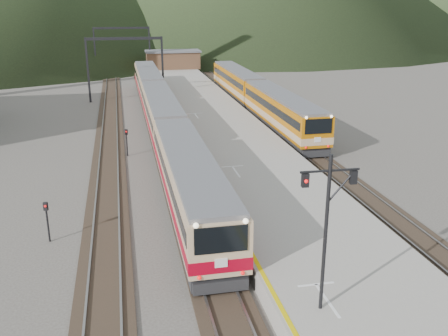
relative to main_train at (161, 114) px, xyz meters
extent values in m
cube|color=black|center=(0.00, 2.71, -1.88)|extent=(2.60, 200.00, 0.12)
cube|color=slate|center=(-0.72, 2.71, -1.78)|extent=(0.10, 200.00, 0.14)
cube|color=slate|center=(0.72, 2.71, -1.78)|extent=(0.10, 200.00, 0.14)
cube|color=black|center=(-5.00, 2.71, -1.88)|extent=(2.60, 200.00, 0.12)
cube|color=slate|center=(-5.72, 2.71, -1.78)|extent=(0.10, 200.00, 0.14)
cube|color=slate|center=(-4.28, 2.71, -1.78)|extent=(0.10, 200.00, 0.14)
cube|color=black|center=(11.50, 2.71, -1.88)|extent=(2.60, 200.00, 0.12)
cube|color=slate|center=(10.78, 2.71, -1.78)|extent=(0.10, 200.00, 0.14)
cube|color=slate|center=(12.22, 2.71, -1.78)|extent=(0.10, 200.00, 0.14)
cube|color=gray|center=(5.60, 0.71, -1.44)|extent=(8.00, 100.00, 1.00)
cube|color=black|center=(-7.50, 17.71, 2.06)|extent=(0.25, 0.25, 8.00)
cube|color=black|center=(1.80, 17.71, 2.06)|extent=(0.25, 0.25, 8.00)
cube|color=black|center=(-2.85, 17.71, 5.86)|extent=(9.30, 0.22, 0.35)
cube|color=black|center=(-7.50, 42.71, 2.06)|extent=(0.25, 0.25, 8.00)
cube|color=black|center=(1.80, 42.71, 2.06)|extent=(0.25, 0.25, 8.00)
cube|color=black|center=(-2.85, 42.71, 5.86)|extent=(9.30, 0.22, 0.35)
cube|color=brown|center=(5.60, 40.71, 0.46)|extent=(9.00, 4.00, 2.80)
cube|color=slate|center=(5.60, 40.71, 2.01)|extent=(9.40, 4.40, 0.30)
cube|color=tan|center=(0.00, -19.34, 0.00)|extent=(2.80, 18.84, 3.42)
cube|color=tan|center=(0.00, 0.00, 0.00)|extent=(2.80, 18.84, 3.42)
cube|color=tan|center=(0.00, 19.34, 0.00)|extent=(2.80, 18.84, 3.42)
cube|color=#AD6007|center=(11.50, -1.79, -0.04)|extent=(2.74, 18.43, 3.35)
cube|color=#AD6007|center=(11.50, 17.14, -0.04)|extent=(2.74, 18.43, 3.35)
cylinder|color=black|center=(3.33, -31.71, 2.18)|extent=(0.14, 0.14, 6.23)
cube|color=black|center=(3.33, -31.71, 4.69)|extent=(2.20, 0.13, 0.07)
cube|color=black|center=(2.43, -31.69, 4.39)|extent=(0.25, 0.19, 0.50)
cube|color=black|center=(4.23, -31.73, 4.39)|extent=(0.25, 0.19, 0.50)
cylinder|color=black|center=(-3.46, -6.66, -0.94)|extent=(0.10, 0.10, 2.00)
cube|color=black|center=(-3.46, -6.66, 0.11)|extent=(0.26, 0.22, 0.45)
cylinder|color=black|center=(-7.96, -21.62, -0.94)|extent=(0.10, 0.10, 2.00)
cube|color=black|center=(-7.96, -21.62, 0.11)|extent=(0.26, 0.22, 0.45)
camera|label=1|loc=(-3.72, -47.18, 10.39)|focal=40.00mm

